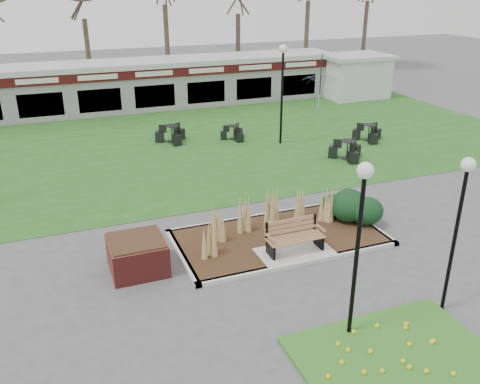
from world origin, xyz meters
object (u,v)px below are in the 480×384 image
object	(u,v)px
bistro_set_a	(172,136)
patio_umbrella	(320,92)
lamp_post_near_right	(461,202)
car_black	(10,92)
park_bench	(294,236)
bistro_set_b	(234,135)
brick_planter	(137,255)
lamp_post_near_left	(361,214)
food_pavilion	(149,84)
service_hut	(354,75)
lamp_post_mid_right	(283,73)
bistro_set_c	(347,153)
bistro_set_d	(368,135)

from	to	relation	value
bistro_set_a	patio_umbrella	distance (m)	8.72
lamp_post_near_right	car_black	distance (m)	29.52
park_bench	bistro_set_b	xyz separation A→B (m)	(2.41, 11.34, -0.34)
park_bench	bistro_set_a	xyz separation A→B (m)	(-0.58, 12.02, -0.29)
bistro_set_b	brick_planter	bearing A→B (deg)	-122.74
lamp_post_near_left	bistro_set_b	distance (m)	15.61
bistro_set_a	park_bench	bearing A→B (deg)	-87.24
park_bench	bistro_set_b	size ratio (longest dim) A/B	1.32
food_pavilion	car_black	xyz separation A→B (m)	(-8.17, 4.11, -0.68)
service_hut	patio_umbrella	size ratio (longest dim) A/B	1.64
lamp_post_mid_right	patio_umbrella	bearing A→B (deg)	37.47
lamp_post_near_right	park_bench	bearing A→B (deg)	120.00
park_bench	bistro_set_c	size ratio (longest dim) A/B	1.07
lamp_post_mid_right	lamp_post_near_right	bearing A→B (deg)	-98.93
brick_planter	lamp_post_near_right	xyz separation A→B (m)	(6.56, -4.50, 2.37)
service_hut	lamp_post_mid_right	bearing A→B (deg)	-139.57
bistro_set_b	car_black	size ratio (longest dim) A/B	0.27
park_bench	lamp_post_near_left	world-z (taller)	lamp_post_near_left
patio_umbrella	lamp_post_near_left	bearing A→B (deg)	-117.21
lamp_post_near_right	service_hut	bearing A→B (deg)	62.20
bistro_set_b	bistro_set_c	distance (m)	5.89
bistro_set_a	food_pavilion	bearing A→B (deg)	85.70
food_pavilion	car_black	distance (m)	9.17
lamp_post_near_left	car_black	size ratio (longest dim) A/B	0.85
service_hut	bistro_set_b	xyz separation A→B (m)	(-11.09, -6.41, -1.20)
service_hut	bistro_set_c	world-z (taller)	service_hut
lamp_post_near_right	bistro_set_a	bearing A→B (deg)	99.87
lamp_post_mid_right	bistro_set_d	size ratio (longest dim) A/B	3.15
lamp_post_near_left	bistro_set_a	bearing A→B (deg)	90.34
food_pavilion	car_black	world-z (taller)	food_pavilion
lamp_post_mid_right	food_pavilion	bearing A→B (deg)	113.77
brick_planter	bistro_set_c	bearing A→B (deg)	29.69
brick_planter	car_black	size ratio (longest dim) A/B	0.31
lamp_post_near_right	bistro_set_b	bearing A→B (deg)	89.07
lamp_post_mid_right	bistro_set_a	world-z (taller)	lamp_post_mid_right
park_bench	brick_planter	xyz separation A→B (m)	(-4.40, 0.75, -0.11)
food_pavilion	bistro_set_a	bearing A→B (deg)	-94.30
bistro_set_b	car_black	xyz separation A→B (m)	(-10.58, 12.48, 0.55)
bistro_set_c	car_black	xyz separation A→B (m)	(-14.23, 17.11, 0.50)
service_hut	patio_umbrella	xyz separation A→B (m)	(-5.50, -5.00, 0.25)
bistro_set_a	car_black	world-z (taller)	car_black
lamp_post_near_right	brick_planter	bearing A→B (deg)	145.57
bistro_set_d	car_black	bearing A→B (deg)	138.02
service_hut	bistro_set_d	size ratio (longest dim) A/B	2.95
brick_planter	bistro_set_a	xyz separation A→B (m)	(3.82, 11.27, -0.18)
brick_planter	bistro_set_a	size ratio (longest dim) A/B	0.95
lamp_post_near_left	lamp_post_near_right	bearing A→B (deg)	0.00
bistro_set_d	car_black	distance (m)	22.54
bistro_set_b	bistro_set_a	bearing A→B (deg)	167.18
park_bench	bistro_set_d	size ratio (longest dim) A/B	1.14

